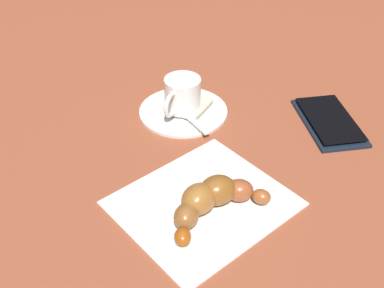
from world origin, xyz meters
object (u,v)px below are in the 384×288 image
Objects in this scene: sugar_packet at (199,108)px; croissant at (211,198)px; espresso_cup at (182,94)px; teaspoon at (179,107)px; napkin at (203,203)px; cell_phone at (329,121)px; saucer at (183,110)px.

sugar_packet is 0.43× the size of croissant.
teaspoon is at bearing 82.10° from espresso_cup.
napkin is 0.02m from croissant.
cell_phone is at bearing -127.07° from teaspoon.
sugar_packet is at bearing -135.16° from saucer.
espresso_cup reaches higher than sugar_packet.
croissant is (-0.01, -0.00, 0.02)m from napkin.
napkin is at bearing 101.11° from cell_phone.
sugar_packet is 0.20m from cell_phone.
croissant is at bearing -171.84° from napkin.
saucer is 0.03m from sugar_packet.
espresso_cup is 1.24× the size of sugar_packet.
espresso_cup is at bearing -21.91° from napkin.
croissant is (-0.20, 0.07, 0.01)m from teaspoon.
croissant is at bearing -147.88° from sugar_packet.
sugar_packet is at bearing 52.71° from cell_phone.
napkin is at bearing -150.32° from sugar_packet.
saucer is 0.23m from cell_phone.
cell_phone is at bearing -127.69° from espresso_cup.
napkin is at bearing 158.09° from espresso_cup.
sugar_packet reaches higher than saucer.
espresso_cup is 0.21m from napkin.
saucer is at bearing 51.84° from cell_phone.
espresso_cup reaches higher than napkin.
croissant is 0.95× the size of cell_phone.
napkin is (-0.19, 0.08, -0.00)m from saucer.
croissant is at bearing 160.04° from espresso_cup.
teaspoon is 0.60× the size of napkin.
saucer is 0.97× the size of croissant.
croissant is 0.26m from cell_phone.
cell_phone is (-0.14, -0.18, -0.01)m from teaspoon.
sugar_packet is (-0.02, -0.02, 0.01)m from saucer.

